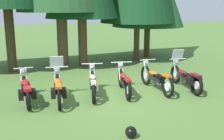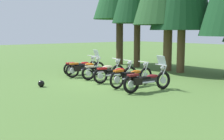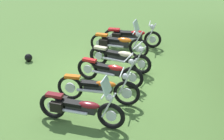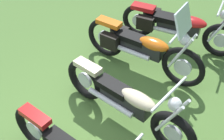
% 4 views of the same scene
% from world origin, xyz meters
% --- Properties ---
extents(ground_plane, '(80.00, 80.00, 0.00)m').
position_xyz_m(ground_plane, '(0.00, 0.00, 0.00)').
color(ground_plane, '#4C7033').
extents(motorcycle_0, '(0.62, 2.25, 0.99)m').
position_xyz_m(motorcycle_0, '(-2.72, 0.29, 0.43)').
color(motorcycle_0, black).
rests_on(motorcycle_0, ground_plane).
extents(motorcycle_1, '(0.76, 2.21, 1.38)m').
position_xyz_m(motorcycle_1, '(-1.77, -0.03, 0.48)').
color(motorcycle_1, black).
rests_on(motorcycle_1, ground_plane).
extents(motorcycle_2, '(0.86, 2.21, 0.99)m').
position_xyz_m(motorcycle_2, '(-0.55, 0.24, 0.43)').
color(motorcycle_2, black).
rests_on(motorcycle_2, ground_plane).
extents(motorcycle_3, '(0.80, 2.19, 1.00)m').
position_xyz_m(motorcycle_3, '(0.54, 0.12, 0.43)').
color(motorcycle_3, black).
rests_on(motorcycle_3, ground_plane).
extents(motorcycle_4, '(0.63, 2.37, 1.03)m').
position_xyz_m(motorcycle_4, '(1.73, 0.05, 0.45)').
color(motorcycle_4, black).
rests_on(motorcycle_4, ground_plane).
extents(motorcycle_5, '(0.71, 2.32, 1.37)m').
position_xyz_m(motorcycle_5, '(2.84, -0.18, 0.45)').
color(motorcycle_5, black).
rests_on(motorcycle_5, ground_plane).
extents(dropped_helmet, '(0.28, 0.28, 0.28)m').
position_xyz_m(dropped_helmet, '(-0.58, -3.04, 0.14)').
color(dropped_helmet, black).
rests_on(dropped_helmet, ground_plane).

